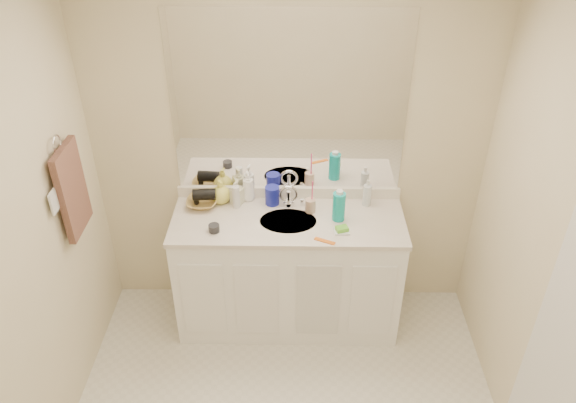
% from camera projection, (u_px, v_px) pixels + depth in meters
% --- Properties ---
extents(ceiling, '(2.60, 2.60, 0.02)m').
position_uv_depth(ceiling, '(284.00, 33.00, 1.95)').
color(ceiling, white).
rests_on(ceiling, wall_back).
extents(wall_back, '(2.60, 0.02, 2.40)m').
position_uv_depth(wall_back, '(289.00, 155.00, 3.70)').
color(wall_back, beige).
rests_on(wall_back, floor).
extents(wall_left, '(0.02, 2.60, 2.40)m').
position_uv_depth(wall_left, '(8.00, 287.00, 2.63)').
color(wall_left, beige).
rests_on(wall_left, floor).
extents(wall_right, '(0.02, 2.60, 2.40)m').
position_uv_depth(wall_right, '(565.00, 293.00, 2.60)').
color(wall_right, beige).
rests_on(wall_right, floor).
extents(vanity_cabinet, '(1.50, 0.55, 0.85)m').
position_uv_depth(vanity_cabinet, '(288.00, 272.00, 3.90)').
color(vanity_cabinet, white).
rests_on(vanity_cabinet, floor).
extents(countertop, '(1.52, 0.57, 0.03)m').
position_uv_depth(countertop, '(288.00, 221.00, 3.65)').
color(countertop, silver).
rests_on(countertop, vanity_cabinet).
extents(backsplash, '(1.52, 0.03, 0.08)m').
position_uv_depth(backsplash, '(289.00, 192.00, 3.84)').
color(backsplash, white).
rests_on(backsplash, countertop).
extents(sink_basin, '(0.37, 0.37, 0.02)m').
position_uv_depth(sink_basin, '(288.00, 222.00, 3.64)').
color(sink_basin, silver).
rests_on(sink_basin, countertop).
extents(faucet, '(0.02, 0.02, 0.11)m').
position_uv_depth(faucet, '(288.00, 198.00, 3.75)').
color(faucet, silver).
rests_on(faucet, countertop).
extents(mirror, '(1.48, 0.01, 1.20)m').
position_uv_depth(mirror, '(289.00, 105.00, 3.49)').
color(mirror, white).
rests_on(mirror, wall_back).
extents(blue_mug, '(0.11, 0.11, 0.13)m').
position_uv_depth(blue_mug, '(272.00, 195.00, 3.76)').
color(blue_mug, '#171EA0').
rests_on(blue_mug, countertop).
extents(tan_cup, '(0.07, 0.07, 0.09)m').
position_uv_depth(tan_cup, '(310.00, 206.00, 3.70)').
color(tan_cup, '#CEAC91').
rests_on(tan_cup, countertop).
extents(toothbrush, '(0.01, 0.03, 0.18)m').
position_uv_depth(toothbrush, '(312.00, 192.00, 3.64)').
color(toothbrush, '#FF4388').
rests_on(toothbrush, tan_cup).
extents(mouthwash_bottle, '(0.09, 0.09, 0.20)m').
position_uv_depth(mouthwash_bottle, '(339.00, 207.00, 3.59)').
color(mouthwash_bottle, '#0DA5A5').
rests_on(mouthwash_bottle, countertop).
extents(clear_pump_bottle, '(0.06, 0.06, 0.15)m').
position_uv_depth(clear_pump_bottle, '(367.00, 195.00, 3.75)').
color(clear_pump_bottle, silver).
rests_on(clear_pump_bottle, countertop).
extents(soap_dish, '(0.10, 0.08, 0.01)m').
position_uv_depth(soap_dish, '(342.00, 231.00, 3.53)').
color(soap_dish, white).
rests_on(soap_dish, countertop).
extents(green_soap, '(0.09, 0.07, 0.03)m').
position_uv_depth(green_soap, '(342.00, 229.00, 3.52)').
color(green_soap, '#64C32F').
rests_on(green_soap, soap_dish).
extents(orange_comb, '(0.13, 0.08, 0.01)m').
position_uv_depth(orange_comb, '(325.00, 241.00, 3.45)').
color(orange_comb, orange).
rests_on(orange_comb, countertop).
extents(dark_jar, '(0.08, 0.08, 0.05)m').
position_uv_depth(dark_jar, '(214.00, 228.00, 3.52)').
color(dark_jar, '#25262A').
rests_on(dark_jar, countertop).
extents(extra_white_bottle, '(0.06, 0.06, 0.16)m').
position_uv_depth(extra_white_bottle, '(236.00, 197.00, 3.72)').
color(extra_white_bottle, silver).
rests_on(extra_white_bottle, countertop).
extents(soap_bottle_white, '(0.10, 0.10, 0.22)m').
position_uv_depth(soap_bottle_white, '(248.00, 186.00, 3.78)').
color(soap_bottle_white, white).
rests_on(soap_bottle_white, countertop).
extents(soap_bottle_cream, '(0.10, 0.10, 0.17)m').
position_uv_depth(soap_bottle_cream, '(237.00, 192.00, 3.76)').
color(soap_bottle_cream, beige).
rests_on(soap_bottle_cream, countertop).
extents(soap_bottle_yellow, '(0.17, 0.17, 0.17)m').
position_uv_depth(soap_bottle_yellow, '(221.00, 191.00, 3.77)').
color(soap_bottle_yellow, '#E0DB57').
rests_on(soap_bottle_yellow, countertop).
extents(wicker_basket, '(0.21, 0.21, 0.05)m').
position_uv_depth(wicker_basket, '(202.00, 203.00, 3.76)').
color(wicker_basket, '#A88543').
rests_on(wicker_basket, countertop).
extents(hair_dryer, '(0.16, 0.09, 0.08)m').
position_uv_depth(hair_dryer, '(204.00, 195.00, 3.73)').
color(hair_dryer, black).
rests_on(hair_dryer, wicker_basket).
extents(towel_ring, '(0.01, 0.11, 0.11)m').
position_uv_depth(towel_ring, '(57.00, 144.00, 3.08)').
color(towel_ring, silver).
rests_on(towel_ring, wall_left).
extents(hand_towel, '(0.04, 0.32, 0.55)m').
position_uv_depth(hand_towel, '(72.00, 190.00, 3.25)').
color(hand_towel, '#472D26').
rests_on(hand_towel, towel_ring).
extents(switch_plate, '(0.01, 0.08, 0.13)m').
position_uv_depth(switch_plate, '(54.00, 202.00, 3.06)').
color(switch_plate, white).
rests_on(switch_plate, wall_left).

